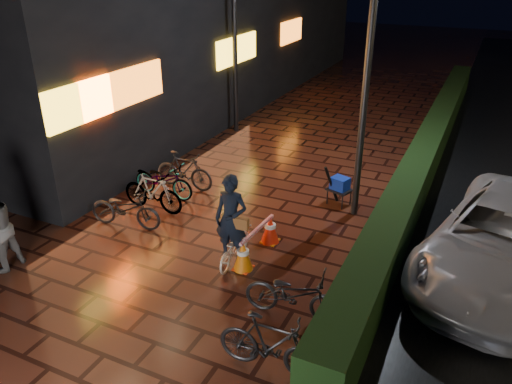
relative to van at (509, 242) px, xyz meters
The scene contains 10 objects.
ground 6.08m from the van, 153.87° to the right, with size 80.00×80.00×0.00m, color #381911.
hedge 5.75m from the van, 111.61° to the left, with size 0.70×20.00×1.00m, color black.
van is the anchor object (origin of this frame).
lamp_post_hedge 4.23m from the van, 157.92° to the left, with size 0.55×0.16×5.80m.
lamp_post_sf 10.48m from the van, 146.95° to the left, with size 0.54×0.27×5.77m.
cyclist 5.13m from the van, 159.64° to the right, with size 0.70×1.35×1.89m.
traffic_barrier 4.72m from the van, 163.80° to the right, with size 0.45×1.54×0.62m.
cart_assembly 4.02m from the van, 156.75° to the left, with size 0.69×0.59×1.02m.
parked_bikes_storefront 7.67m from the van, behind, with size 1.88×2.97×0.98m.
parked_bikes_hedge 4.57m from the van, 132.37° to the right, with size 1.86×1.97×0.98m.
Camera 1 is at (4.58, -6.47, 5.54)m, focal length 35.00 mm.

